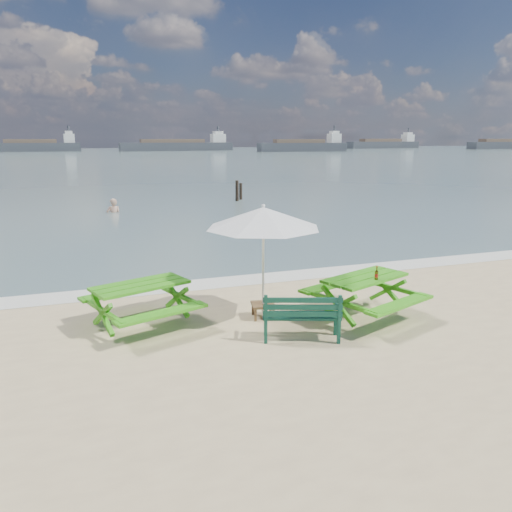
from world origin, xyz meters
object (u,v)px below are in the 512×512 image
object	(u,v)px
patio_umbrella	(263,218)
picnic_table_left	(141,306)
park_bench	(301,325)
side_table	(263,310)
beer_bottle	(376,275)
picnic_table_right	(364,298)
swimmer	(114,218)

from	to	relation	value
patio_umbrella	picnic_table_left	bearing A→B (deg)	171.97
park_bench	side_table	world-z (taller)	park_bench
park_bench	beer_bottle	distance (m)	1.84
picnic_table_right	picnic_table_left	bearing A→B (deg)	167.20
park_bench	picnic_table_right	bearing A→B (deg)	20.55
side_table	swimmer	bearing A→B (deg)	96.83
picnic_table_right	beer_bottle	bearing A→B (deg)	-73.07
picnic_table_right	swimmer	world-z (taller)	picnic_table_right
picnic_table_right	patio_umbrella	bearing A→B (deg)	161.61
picnic_table_left	park_bench	xyz separation A→B (m)	(2.56, -1.55, -0.14)
picnic_table_right	swimmer	bearing A→B (deg)	102.99
park_bench	swimmer	world-z (taller)	park_bench
picnic_table_right	beer_bottle	xyz separation A→B (m)	(0.08, -0.26, 0.52)
park_bench	beer_bottle	world-z (taller)	beer_bottle
beer_bottle	picnic_table_right	bearing A→B (deg)	106.93
beer_bottle	swimmer	size ratio (longest dim) A/B	0.14
swimmer	park_bench	bearing A→B (deg)	-82.76
park_bench	swimmer	xyz separation A→B (m)	(-2.13, 16.80, -0.51)
picnic_table_left	side_table	xyz separation A→B (m)	(2.29, -0.32, -0.24)
patio_umbrella	swimmer	size ratio (longest dim) A/B	1.41
picnic_table_left	side_table	world-z (taller)	picnic_table_left
picnic_table_right	patio_umbrella	xyz separation A→B (m)	(-1.87, 0.62, 1.58)
beer_bottle	side_table	bearing A→B (deg)	155.63
picnic_table_right	park_bench	bearing A→B (deg)	-159.45
side_table	swimmer	size ratio (longest dim) A/B	0.28
picnic_table_right	park_bench	distance (m)	1.72
picnic_table_right	beer_bottle	distance (m)	0.58
patio_umbrella	beer_bottle	distance (m)	2.39
picnic_table_left	beer_bottle	bearing A→B (deg)	-15.89
picnic_table_left	picnic_table_right	xyz separation A→B (m)	(4.16, -0.95, 0.01)
picnic_table_left	park_bench	distance (m)	2.99
picnic_table_right	park_bench	world-z (taller)	picnic_table_right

